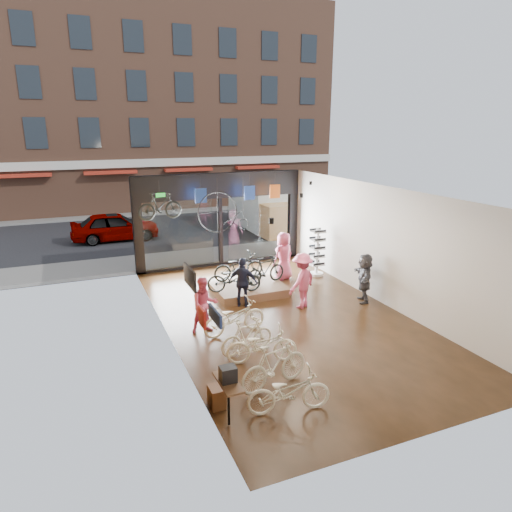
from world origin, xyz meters
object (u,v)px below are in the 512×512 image
customer_2 (243,282)px  hung_bike (160,206)px  street_car (115,226)px  floor_bike_2 (262,345)px  customer_3 (302,281)px  display_platform (249,290)px  floor_bike_0 (289,392)px  display_bike_mid (266,270)px  display_bike_right (239,266)px  penny_farthing (226,213)px  floor_bike_3 (247,336)px  box_truck (267,208)px  display_bike_left (234,278)px  customer_1 (205,305)px  floor_bike_1 (274,365)px  sunglasses_rack (317,252)px  floor_bike_4 (234,317)px  customer_5 (364,278)px  customer_4 (284,256)px

customer_2 → hung_bike: hung_bike is taller
street_car → floor_bike_2: street_car is taller
floor_bike_2 → customer_3: bearing=-29.1°
display_platform → customer_3: (1.10, -1.78, 0.74)m
floor_bike_0 → display_bike_mid: display_bike_mid is taller
display_bike_right → penny_farthing: (-0.02, 1.24, 1.71)m
floor_bike_3 → display_bike_mid: bearing=-39.9°
customer_2 → customer_3: (1.69, -0.80, 0.09)m
box_truck → floor_bike_2: 14.61m
display_bike_left → display_bike_mid: (1.30, 0.37, 0.02)m
floor_bike_0 → floor_bike_3: bearing=7.1°
floor_bike_0 → box_truck: bearing=-12.3°
box_truck → hung_bike: bearing=-136.3°
hung_bike → customer_1: bearing=173.4°
display_bike_left → display_bike_mid: bearing=-58.7°
floor_bike_1 → customer_2: bearing=-25.6°
hung_bike → floor_bike_1: bearing=176.3°
display_platform → display_bike_mid: size_ratio=1.50×
box_truck → display_bike_right: bearing=-120.4°
floor_bike_0 → display_platform: size_ratio=0.72×
box_truck → sunglasses_rack: (-1.40, -7.83, -0.37)m
floor_bike_3 → customer_3: customer_3 is taller
floor_bike_1 → floor_bike_4: bearing=-15.1°
street_car → floor_bike_3: (1.77, -13.67, -0.27)m
box_truck → customer_5: 10.94m
display_bike_right → hung_bike: size_ratio=1.18×
floor_bike_0 → customer_3: 5.63m
box_truck → floor_bike_4: size_ratio=3.56×
floor_bike_1 → customer_5: customer_5 is taller
customer_2 → customer_5: 3.98m
display_bike_left → box_truck: bearing=-14.4°
floor_bike_4 → penny_farthing: (1.42, 4.75, 2.02)m
floor_bike_3 → sunglasses_rack: bearing=-54.9°
customer_1 → customer_5: bearing=2.3°
floor_bike_0 → customer_3: customer_3 is taller
sunglasses_rack → customer_2: bearing=-134.8°
floor_bike_1 → display_platform: floor_bike_1 is taller
customer_1 → customer_4: (4.04, 3.30, 0.11)m
floor_bike_3 → display_bike_right: display_bike_right is taller
customer_5 → penny_farthing: size_ratio=0.86×
floor_bike_3 → display_bike_left: display_bike_left is taller
floor_bike_4 → hung_bike: hung_bike is taller
display_bike_mid → box_truck: bearing=-37.7°
street_car → display_bike_right: size_ratio=2.29×
customer_4 → penny_farthing: penny_farthing is taller
customer_4 → customer_2: bearing=21.3°
customer_5 → display_bike_mid: bearing=-103.2°
customer_2 → floor_bike_1: bearing=113.1°
penny_farthing → floor_bike_4: bearing=-106.6°
display_bike_mid → display_bike_right: 1.05m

